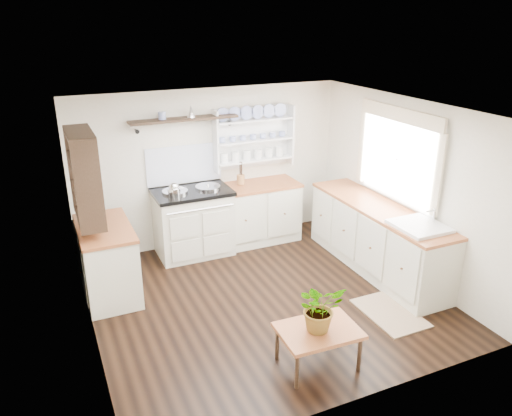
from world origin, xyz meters
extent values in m
cube|color=black|center=(0.00, 0.00, 0.00)|extent=(4.00, 3.80, 0.01)
cube|color=beige|center=(0.00, 1.90, 1.15)|extent=(4.00, 0.02, 2.30)
cube|color=beige|center=(2.00, 0.00, 1.15)|extent=(0.02, 3.80, 2.30)
cube|color=beige|center=(-2.00, 0.00, 1.15)|extent=(0.02, 3.80, 2.30)
cube|color=white|center=(0.00, 0.00, 2.30)|extent=(4.00, 3.80, 0.01)
cube|color=white|center=(1.96, 0.15, 1.50)|extent=(0.04, 1.40, 1.00)
cube|color=white|center=(1.94, 0.15, 1.50)|extent=(0.02, 1.50, 1.10)
cube|color=#FBE7C9|center=(1.92, 0.15, 2.08)|extent=(0.04, 1.55, 0.18)
cube|color=beige|center=(-0.40, 1.57, 0.46)|extent=(1.03, 0.67, 0.91)
cube|color=black|center=(-0.40, 1.57, 0.94)|extent=(1.07, 0.71, 0.05)
cylinder|color=silver|center=(-0.64, 1.57, 0.98)|extent=(0.35, 0.35, 0.03)
cylinder|color=silver|center=(-0.16, 1.57, 0.98)|extent=(0.35, 0.35, 0.03)
cylinder|color=silver|center=(-0.40, 1.19, 0.81)|extent=(0.93, 0.02, 0.02)
cube|color=beige|center=(0.60, 1.60, 0.44)|extent=(1.25, 0.60, 0.88)
cube|color=brown|center=(0.60, 1.60, 0.88)|extent=(1.27, 0.63, 0.04)
cube|color=beige|center=(1.70, 0.10, 0.44)|extent=(0.60, 2.40, 0.88)
cube|color=brown|center=(1.70, 0.10, 0.88)|extent=(0.62, 2.43, 0.04)
cube|color=white|center=(1.70, -0.65, 0.80)|extent=(0.55, 0.60, 0.28)
cylinder|color=silver|center=(1.90, -0.65, 1.00)|extent=(0.02, 0.02, 0.22)
cube|color=beige|center=(-1.70, 0.90, 0.44)|extent=(0.60, 1.10, 0.88)
cube|color=brown|center=(-1.70, 0.90, 0.88)|extent=(0.62, 1.13, 0.04)
cube|color=white|center=(0.65, 1.88, 1.55)|extent=(1.20, 0.03, 0.90)
cube|color=white|center=(0.65, 1.79, 1.55)|extent=(1.20, 0.22, 0.02)
cylinder|color=navy|center=(0.65, 1.80, 1.82)|extent=(0.20, 0.02, 0.20)
cube|color=black|center=(-0.40, 1.77, 1.92)|extent=(1.50, 0.24, 0.04)
cone|color=black|center=(-1.05, 1.84, 1.81)|extent=(0.06, 0.20, 0.06)
cone|color=black|center=(0.25, 1.84, 1.81)|extent=(0.06, 0.20, 0.06)
cube|color=black|center=(-1.84, 0.90, 1.55)|extent=(0.28, 0.80, 1.05)
cylinder|color=#A06C3B|center=(0.38, 1.68, 0.98)|extent=(0.12, 0.12, 0.14)
cube|color=brown|center=(-0.06, -1.34, 0.40)|extent=(0.79, 0.58, 0.04)
cylinder|color=black|center=(-0.40, -1.55, 0.19)|extent=(0.04, 0.04, 0.38)
cylinder|color=black|center=(-0.38, -1.10, 0.19)|extent=(0.04, 0.04, 0.38)
cylinder|color=black|center=(0.27, -1.57, 0.19)|extent=(0.04, 0.04, 0.38)
cylinder|color=black|center=(0.29, -1.13, 0.19)|extent=(0.04, 0.04, 0.38)
imported|color=#3F7233|center=(-0.06, -1.34, 0.66)|extent=(0.44, 0.39, 0.49)
cube|color=olive|center=(1.18, -0.90, 0.01)|extent=(0.55, 0.85, 0.02)
camera|label=1|loc=(-2.26, -4.79, 3.25)|focal=35.00mm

